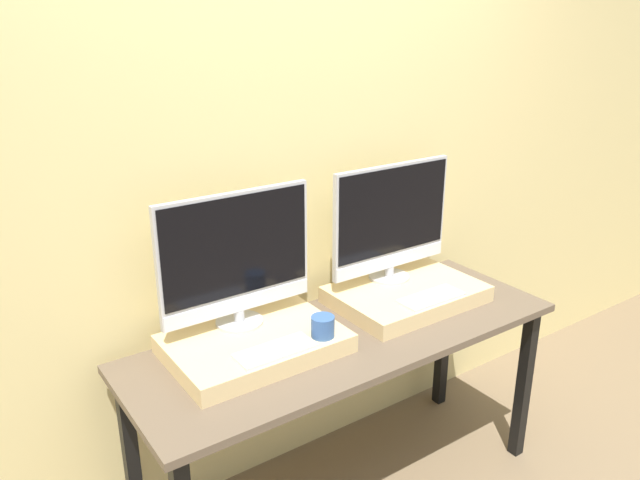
% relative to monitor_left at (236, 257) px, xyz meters
% --- Properties ---
extents(wall_back, '(8.00, 0.04, 2.60)m').
position_rel_monitor_left_xyz_m(wall_back, '(0.37, 0.19, 0.20)').
color(wall_back, '#DBC684').
rests_on(wall_back, ground_plane).
extents(workbench, '(1.73, 0.62, 0.77)m').
position_rel_monitor_left_xyz_m(workbench, '(0.37, -0.19, -0.42)').
color(workbench, brown).
rests_on(workbench, ground_plane).
extents(wooden_riser_left, '(0.62, 0.42, 0.07)m').
position_rel_monitor_left_xyz_m(wooden_riser_left, '(0.00, -0.11, -0.30)').
color(wooden_riser_left, '#D6B77F').
rests_on(wooden_riser_left, workbench).
extents(monitor_left, '(0.60, 0.18, 0.51)m').
position_rel_monitor_left_xyz_m(monitor_left, '(0.00, 0.00, 0.00)').
color(monitor_left, '#B2B2B7').
rests_on(monitor_left, wooden_riser_left).
extents(keyboard_left, '(0.28, 0.11, 0.01)m').
position_rel_monitor_left_xyz_m(keyboard_left, '(0.00, -0.26, -0.26)').
color(keyboard_left, silver).
rests_on(keyboard_left, wooden_riser_left).
extents(mug, '(0.09, 0.09, 0.08)m').
position_rel_monitor_left_xyz_m(mug, '(0.20, -0.26, -0.23)').
color(mug, '#335693').
rests_on(mug, wooden_riser_left).
extents(wooden_riser_right, '(0.62, 0.42, 0.07)m').
position_rel_monitor_left_xyz_m(wooden_riser_right, '(0.73, -0.11, -0.30)').
color(wooden_riser_right, '#D6B77F').
rests_on(wooden_riser_right, workbench).
extents(monitor_right, '(0.60, 0.18, 0.51)m').
position_rel_monitor_left_xyz_m(monitor_right, '(0.73, 0.00, 0.00)').
color(monitor_right, '#B2B2B7').
rests_on(monitor_right, wooden_riser_right).
extents(keyboard_right, '(0.28, 0.11, 0.01)m').
position_rel_monitor_left_xyz_m(keyboard_right, '(0.73, -0.26, -0.26)').
color(keyboard_right, silver).
rests_on(keyboard_right, wooden_riser_right).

